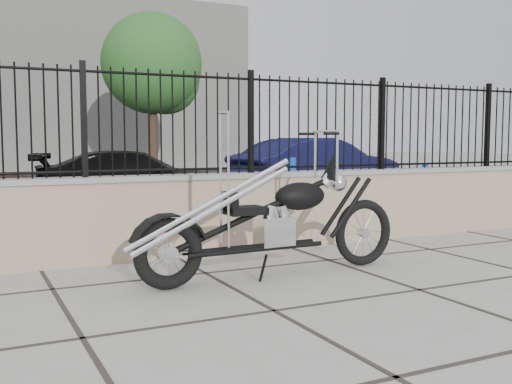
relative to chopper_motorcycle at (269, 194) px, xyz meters
The scene contains 11 objects.
ground_plane 1.44m from the chopper_motorcycle, 115.63° to the right, with size 90.00×90.00×0.00m, color #99968E.
parking_lot 11.49m from the chopper_motorcycle, 92.53° to the left, with size 30.00×30.00×0.00m, color black.
retaining_wall 1.57m from the chopper_motorcycle, 109.32° to the left, with size 14.00×0.36×0.96m, color gray.
iron_fence 1.70m from the chopper_motorcycle, 109.32° to the left, with size 14.00×0.08×1.20m, color black.
background_building 25.65m from the chopper_motorcycle, 91.14° to the left, with size 22.00×6.00×8.00m, color beige.
chopper_motorcycle is the anchor object (origin of this frame).
car_black 6.75m from the chopper_motorcycle, 86.24° to the left, with size 1.59×3.92×1.14m, color black.
car_blue 8.25m from the chopper_motorcycle, 54.67° to the left, with size 1.48×4.24×1.40m, color #0F1038.
bollard_b 3.92m from the chopper_motorcycle, 57.00° to the left, with size 0.13×0.13×1.07m, color #0C44B7.
bollard_c 5.79m from the chopper_motorcycle, 33.22° to the left, with size 0.11×0.11×0.92m, color #0C1FB6.
tree_right 16.19m from the chopper_motorcycle, 77.55° to the left, with size 3.52×3.52×5.95m.
Camera 1 is at (-2.20, -4.14, 1.38)m, focal length 42.00 mm.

